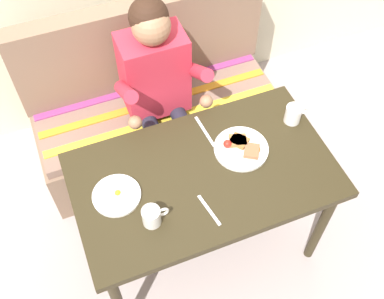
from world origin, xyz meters
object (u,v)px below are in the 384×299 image
plate_eggs (117,195)px  table (204,183)px  couch (155,112)px  knife (205,131)px  coffee_mug_second (294,114)px  person (159,85)px  plate_breakfast (241,148)px  coffee_mug (152,216)px  fork (209,210)px

plate_eggs → table: bearing=-4.0°
couch → knife: bearing=-80.1°
plate_eggs → knife: (0.50, 0.19, -0.01)m
plate_eggs → coffee_mug_second: 0.93m
person → plate_eggs: 0.68m
table → plate_breakfast: bearing=15.4°
couch → person: bearing=-94.3°
plate_eggs → coffee_mug_second: coffee_mug_second is taller
coffee_mug → coffee_mug_second: bearing=18.6°
fork → knife: (0.15, 0.41, 0.00)m
table → plate_eggs: 0.42m
person → plate_breakfast: person is taller
knife → fork: bearing=-114.2°
table → couch: bearing=90.0°
couch → coffee_mug: bearing=-108.0°
coffee_mug_second → fork: size_ratio=0.69×
plate_breakfast → knife: 0.20m
fork → table: bearing=63.6°
couch → person: size_ratio=1.19×
table → coffee_mug_second: 0.55m
table → coffee_mug_second: bearing=13.8°
table → coffee_mug: bearing=-153.7°
person → plate_breakfast: 0.58m
coffee_mug_second → fork: 0.66m
coffee_mug → person: bearing=68.9°
coffee_mug → coffee_mug_second: 0.87m
knife → table: bearing=-117.4°
person → couch: bearing=85.7°
plate_breakfast → knife: plate_breakfast is taller
table → couch: 0.83m
plate_breakfast → fork: bearing=-137.4°
table → plate_eggs: size_ratio=5.57×
plate_eggs → coffee_mug_second: (0.93, 0.10, 0.04)m
coffee_mug → knife: size_ratio=0.59×
couch → person: 0.45m
coffee_mug → coffee_mug_second: (0.82, 0.28, 0.00)m
person → knife: (0.11, -0.37, -0.01)m
fork → knife: size_ratio=0.85×
coffee_mug_second → coffee_mug: bearing=-161.4°
table → coffee_mug_second: size_ratio=10.17×
plate_breakfast → coffee_mug_second: (0.31, 0.07, 0.04)m
couch → coffee_mug_second: bearing=-50.5°
couch → coffee_mug: size_ratio=12.20×
coffee_mug_second → plate_breakfast: bearing=-167.3°
plate_breakfast → knife: (-0.12, 0.16, -0.01)m
plate_eggs → coffee_mug: bearing=-58.5°
coffee_mug_second → table: bearing=-166.2°
table → coffee_mug: size_ratio=10.17×
couch → coffee_mug: (-0.30, -0.91, 0.45)m
plate_eggs → coffee_mug: coffee_mug is taller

